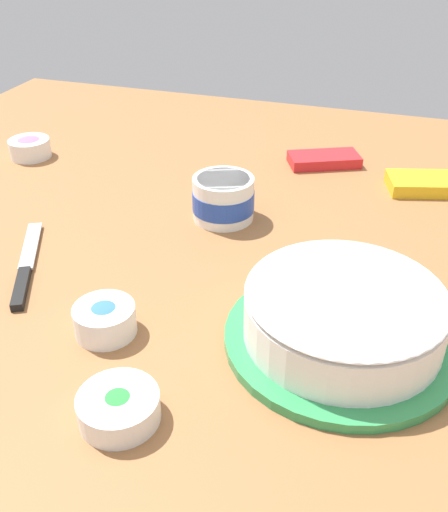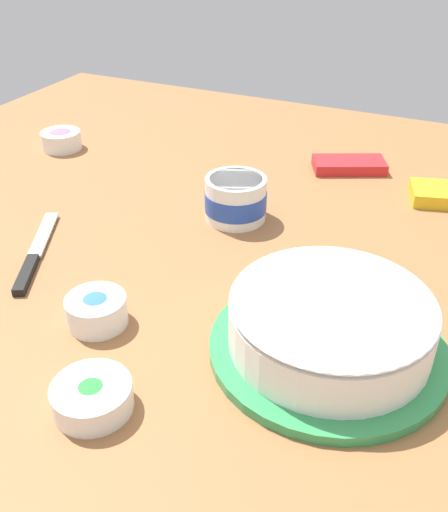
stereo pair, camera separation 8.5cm
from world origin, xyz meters
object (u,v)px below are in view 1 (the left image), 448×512
(sprinkle_bowl_blue, at_px, (105,318))
(sprinkle_bowl_green, at_px, (119,406))
(candy_box_lower, at_px, (425,184))
(spreading_knife, at_px, (25,270))
(candy_box_upper, at_px, (324,160))
(frosting_tub, at_px, (223,198))
(sprinkle_bowl_pink, at_px, (30,147))
(frosted_cake, at_px, (343,316))

(sprinkle_bowl_blue, distance_m, sprinkle_bowl_green, 0.15)
(candy_box_lower, bearing_deg, sprinkle_bowl_blue, -139.99)
(spreading_knife, bearing_deg, candy_box_lower, 40.54)
(sprinkle_bowl_green, relative_size, candy_box_lower, 0.66)
(sprinkle_bowl_blue, height_order, sprinkle_bowl_green, sprinkle_bowl_blue)
(sprinkle_bowl_green, height_order, candy_box_upper, sprinkle_bowl_green)
(frosting_tub, xyz_separation_m, sprinkle_bowl_green, (0.03, -0.47, -0.02))
(sprinkle_bowl_green, height_order, candy_box_lower, sprinkle_bowl_green)
(spreading_knife, distance_m, sprinkle_bowl_green, 0.34)
(sprinkle_bowl_pink, relative_size, candy_box_upper, 0.60)
(spreading_knife, relative_size, candy_box_upper, 1.52)
(frosted_cake, height_order, frosting_tub, frosted_cake)
(sprinkle_bowl_green, distance_m, candy_box_upper, 0.76)
(frosting_tub, xyz_separation_m, sprinkle_bowl_blue, (-0.05, -0.34, -0.02))
(candy_box_upper, bearing_deg, spreading_knife, -148.89)
(candy_box_lower, relative_size, candy_box_upper, 0.95)
(frosting_tub, xyz_separation_m, spreading_knife, (-0.23, -0.26, -0.03))
(frosted_cake, distance_m, sprinkle_bowl_green, 0.29)
(sprinkle_bowl_green, xyz_separation_m, candy_box_lower, (0.30, 0.69, -0.01))
(frosted_cake, relative_size, spreading_knife, 1.35)
(frosting_tub, distance_m, spreading_knife, 0.35)
(spreading_knife, xyz_separation_m, sprinkle_bowl_pink, (-0.25, 0.39, 0.02))
(sprinkle_bowl_pink, bearing_deg, sprinkle_bowl_blue, -47.80)
(frosted_cake, bearing_deg, frosting_tub, 132.27)
(sprinkle_bowl_pink, bearing_deg, candy_box_lower, 6.63)
(sprinkle_bowl_pink, height_order, candy_box_lower, sprinkle_bowl_pink)
(sprinkle_bowl_green, bearing_deg, candy_box_upper, 82.77)
(frosting_tub, bearing_deg, sprinkle_bowl_blue, -98.32)
(sprinkle_bowl_green, bearing_deg, sprinkle_bowl_blue, 123.27)
(sprinkle_bowl_pink, height_order, candy_box_upper, sprinkle_bowl_pink)
(frosted_cake, height_order, sprinkle_bowl_green, frosted_cake)
(spreading_knife, distance_m, sprinkle_bowl_blue, 0.20)
(frosted_cake, bearing_deg, spreading_knife, 178.45)
(candy_box_lower, bearing_deg, spreading_knife, -155.47)
(frosted_cake, xyz_separation_m, candy_box_upper, (-0.12, 0.55, -0.03))
(sprinkle_bowl_blue, bearing_deg, frosted_cake, 13.84)
(candy_box_upper, bearing_deg, sprinkle_bowl_pink, 168.92)
(frosting_tub, distance_m, sprinkle_bowl_blue, 0.34)
(spreading_knife, height_order, sprinkle_bowl_green, sprinkle_bowl_green)
(spreading_knife, xyz_separation_m, sprinkle_bowl_blue, (0.18, -0.09, 0.02))
(spreading_knife, bearing_deg, sprinkle_bowl_green, -38.78)
(candy_box_lower, bearing_deg, sprinkle_bowl_pink, 170.62)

